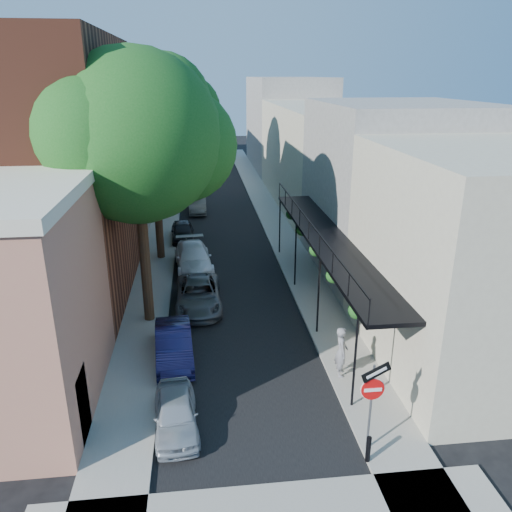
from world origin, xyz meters
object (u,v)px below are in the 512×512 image
object	(u,v)px
sign_post	(373,393)
parked_car_e	(183,231)
bollard	(368,449)
parked_car_d	(193,258)
pedestrian	(341,351)
parked_car_b	(174,345)
parked_car_f	(198,204)
parked_car_a	(176,413)
parked_car_g	(190,193)
oak_mid	(160,137)
parked_car_c	(199,295)
oak_far	(168,105)
oak_near	(147,140)

from	to	relation	value
sign_post	parked_car_e	xyz separation A→B (m)	(-5.76, 20.43, -1.42)
bollard	parked_car_d	xyz separation A→B (m)	(-4.87, 15.56, 0.17)
pedestrian	parked_car_e	bearing A→B (deg)	27.05
parked_car_b	parked_car_f	distance (m)	21.77
parked_car_d	parked_car_a	bearing A→B (deg)	-97.53
parked_car_f	parked_car_g	bearing A→B (deg)	98.09
oak_mid	parked_car_f	distance (m)	12.18
parked_car_b	parked_car_d	bearing A→B (deg)	81.39
bollard	parked_car_c	bearing A→B (deg)	113.46
parked_car_a	parked_car_d	bearing A→B (deg)	83.59
parked_car_a	parked_car_c	distance (m)	8.54
sign_post	oak_far	xyz separation A→B (m)	(-6.51, 26.30, 6.22)
sign_post	oak_far	bearing A→B (deg)	103.91
parked_car_a	parked_car_f	distance (m)	25.79
sign_post	parked_car_b	world-z (taller)	sign_post
bollard	parked_car_f	size ratio (longest dim) A/B	0.21
bollard	parked_car_b	size ratio (longest dim) A/B	0.21
oak_mid	parked_car_c	world-z (taller)	oak_mid
sign_post	oak_near	world-z (taller)	oak_near
pedestrian	parked_car_c	bearing A→B (deg)	45.42
oak_far	parked_car_c	distance (m)	17.92
parked_car_e	parked_car_g	distance (m)	11.39
parked_car_d	parked_car_e	world-z (taller)	parked_car_d
parked_car_a	parked_car_c	size ratio (longest dim) A/B	0.72
parked_car_f	pedestrian	bearing A→B (deg)	-78.26
parked_car_b	parked_car_e	size ratio (longest dim) A/B	1.07
parked_car_b	parked_car_g	distance (m)	26.12
parked_car_b	parked_car_g	xyz separation A→B (m)	(0.37, 26.12, -0.04)
oak_near	oak_mid	size ratio (longest dim) A/B	1.12
oak_mid	oak_near	bearing A→B (deg)	-89.63
oak_far	parked_car_e	world-z (taller)	oak_far
oak_near	oak_far	xyz separation A→B (m)	(0.01, 17.01, 0.38)
oak_near	sign_post	bearing A→B (deg)	-54.91
oak_far	parked_car_a	world-z (taller)	oak_far
oak_mid	oak_far	bearing A→B (deg)	89.59
oak_mid	parked_car_c	bearing A→B (deg)	-75.75
parked_car_c	parked_car_d	distance (m)	4.92
bollard	pedestrian	size ratio (longest dim) A/B	0.43
oak_mid	parked_car_a	world-z (taller)	oak_mid
parked_car_g	parked_car_f	bearing A→B (deg)	-80.51
parked_car_a	pedestrian	size ratio (longest dim) A/B	1.74
bollard	oak_far	xyz separation A→B (m)	(-6.35, 26.77, 7.74)
oak_mid	parked_car_d	xyz separation A→B (m)	(1.54, -2.17, -6.37)
parked_car_a	parked_car_c	world-z (taller)	parked_car_c
oak_far	parked_car_b	size ratio (longest dim) A/B	3.08
oak_far	pedestrian	world-z (taller)	oak_far
parked_car_e	parked_car_c	bearing A→B (deg)	-87.42
parked_car_b	parked_car_c	distance (m)	4.59
parked_car_g	parked_car_d	bearing A→B (deg)	-87.59
oak_far	sign_post	bearing A→B (deg)	-76.09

